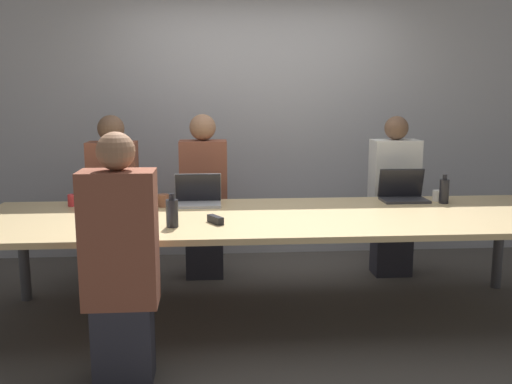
{
  "coord_description": "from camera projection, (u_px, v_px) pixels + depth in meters",
  "views": [
    {
      "loc": [
        -0.43,
        -3.9,
        1.61
      ],
      "look_at": [
        -0.13,
        0.1,
        0.89
      ],
      "focal_mm": 40.0,
      "sensor_mm": 36.0,
      "label": 1
    }
  ],
  "objects": [
    {
      "name": "stapler",
      "position": [
        215.0,
        220.0,
        3.76
      ],
      "size": [
        0.11,
        0.15,
        0.05
      ],
      "rotation": [
        0.0,
        0.0,
        0.52
      ],
      "color": "black",
      "rests_on": "conference_table"
    },
    {
      "name": "laptop_near_left",
      "position": [
        125.0,
        222.0,
        3.48
      ],
      "size": [
        0.32,
        0.26,
        0.26
      ],
      "rotation": [
        0.0,
        0.0,
        3.14
      ],
      "color": "#B7B7BC",
      "rests_on": "conference_table"
    },
    {
      "name": "laptop_far_left",
      "position": [
        106.0,
        197.0,
        4.35
      ],
      "size": [
        0.34,
        0.23,
        0.23
      ],
      "color": "silver",
      "rests_on": "conference_table"
    },
    {
      "name": "bottle_near_left",
      "position": [
        172.0,
        213.0,
        3.65
      ],
      "size": [
        0.08,
        0.08,
        0.22
      ],
      "color": "black",
      "rests_on": "conference_table"
    },
    {
      "name": "person_near_left",
      "position": [
        121.0,
        265.0,
        3.09
      ],
      "size": [
        0.4,
        0.24,
        1.4
      ],
      "rotation": [
        0.0,
        0.0,
        3.14
      ],
      "color": "#2D2D38",
      "rests_on": "ground_plane"
    },
    {
      "name": "cup_far_midleft",
      "position": [
        163.0,
        201.0,
        4.3
      ],
      "size": [
        0.09,
        0.09,
        0.09
      ],
      "color": "brown",
      "rests_on": "conference_table"
    },
    {
      "name": "laptop_far_midleft",
      "position": [
        198.0,
        196.0,
        4.37
      ],
      "size": [
        0.35,
        0.24,
        0.24
      ],
      "color": "#B7B7BC",
      "rests_on": "conference_table"
    },
    {
      "name": "bottle_far_right",
      "position": [
        444.0,
        191.0,
        4.42
      ],
      "size": [
        0.07,
        0.07,
        0.23
      ],
      "color": "black",
      "rests_on": "conference_table"
    },
    {
      "name": "person_far_left",
      "position": [
        114.0,
        202.0,
        4.78
      ],
      "size": [
        0.4,
        0.24,
        1.41
      ],
      "color": "#2D2D38",
      "rests_on": "ground_plane"
    },
    {
      "name": "laptop_far_right",
      "position": [
        403.0,
        191.0,
        4.55
      ],
      "size": [
        0.36,
        0.25,
        0.25
      ],
      "color": "#333338",
      "rests_on": "conference_table"
    },
    {
      "name": "ground_plane",
      "position": [
        274.0,
        315.0,
        4.15
      ],
      "size": [
        24.0,
        24.0,
        0.0
      ],
      "primitive_type": "plane",
      "color": "#4C4742"
    },
    {
      "name": "cup_far_left",
      "position": [
        73.0,
        200.0,
        4.33
      ],
      "size": [
        0.07,
        0.07,
        0.09
      ],
      "color": "red",
      "rests_on": "conference_table"
    },
    {
      "name": "cup_far_right",
      "position": [
        438.0,
        196.0,
        4.53
      ],
      "size": [
        0.09,
        0.09,
        0.08
      ],
      "color": "white",
      "rests_on": "conference_table"
    },
    {
      "name": "person_far_right",
      "position": [
        393.0,
        199.0,
        4.97
      ],
      "size": [
        0.4,
        0.24,
        1.4
      ],
      "color": "#2D2D38",
      "rests_on": "ground_plane"
    },
    {
      "name": "curtain_wall",
      "position": [
        257.0,
        113.0,
        5.52
      ],
      "size": [
        12.0,
        0.06,
        2.8
      ],
      "color": "#ADADB2",
      "rests_on": "ground_plane"
    },
    {
      "name": "conference_table",
      "position": [
        275.0,
        222.0,
        4.02
      ],
      "size": [
        4.15,
        1.27,
        0.74
      ],
      "color": "#D6B77F",
      "rests_on": "ground_plane"
    },
    {
      "name": "person_far_midleft",
      "position": [
        204.0,
        199.0,
        4.9
      ],
      "size": [
        0.4,
        0.24,
        1.42
      ],
      "color": "#2D2D38",
      "rests_on": "ground_plane"
    }
  ]
}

